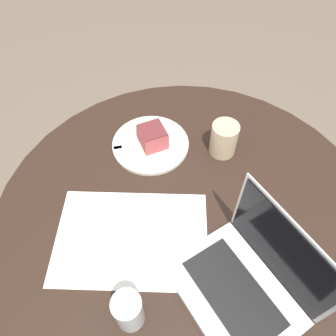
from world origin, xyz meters
name	(u,v)px	position (x,y,z in m)	size (l,w,h in m)	color
ground_plane	(180,292)	(0.00, 0.00, 0.00)	(12.00, 12.00, 0.00)	#6B5B4C
dining_table	(186,238)	(0.00, 0.00, 0.59)	(1.09, 1.09, 0.77)	black
paper_document	(132,238)	(-0.09, -0.15, 0.77)	(0.49, 0.44, 0.00)	white
plate	(151,144)	(-0.23, 0.15, 0.77)	(0.25, 0.25, 0.01)	silver
cake_slice	(153,137)	(-0.22, 0.15, 0.81)	(0.11, 0.11, 0.06)	#B74C51
fork	(134,145)	(-0.26, 0.11, 0.78)	(0.14, 0.13, 0.00)	silver
coffee_glass	(224,139)	(-0.02, 0.25, 0.82)	(0.08, 0.08, 0.11)	#C6AD89
water_glass	(129,311)	(0.03, -0.31, 0.83)	(0.07, 0.07, 0.12)	silver
laptop	(246,282)	(0.22, -0.11, 0.81)	(0.37, 0.33, 0.24)	silver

